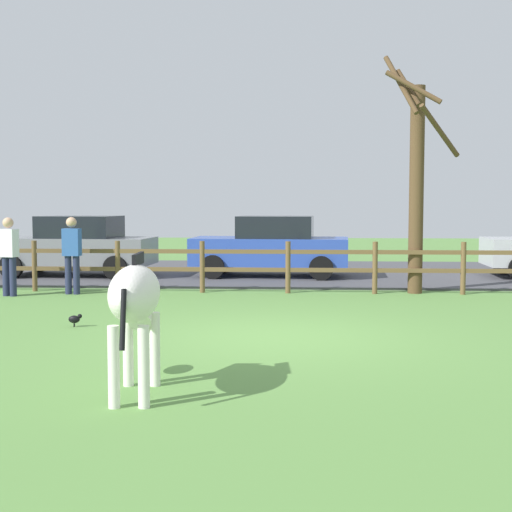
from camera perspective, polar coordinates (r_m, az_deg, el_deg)
The scene contains 10 objects.
ground_plane at distance 10.16m, azimuth 1.45°, elevation -6.59°, with size 60.00×60.00×0.00m, color #5B8C42.
parking_asphalt at distance 19.37m, azimuth 2.40°, elevation -1.36°, with size 28.00×7.40×0.05m, color #47474C.
paddock_fence at distance 15.07m, azimuth -0.91°, elevation -0.60°, with size 20.52×0.11×1.12m.
bare_tree at distance 15.32m, azimuth 12.93°, elevation 6.15°, with size 1.64×1.09×5.06m.
zebra at distance 7.10m, azimuth -9.74°, elevation -3.78°, with size 0.57×1.94×1.41m.
crow_on_grass at distance 11.29m, azimuth -14.54°, elevation -4.98°, with size 0.21×0.10×0.20m.
parked_car_grey at distance 18.79m, azimuth -14.41°, elevation 0.84°, with size 4.09×2.06×1.56m.
parked_car_blue at distance 18.09m, azimuth 1.26°, elevation 0.85°, with size 4.10×2.08×1.56m.
visitor_left_of_tree at distance 15.39m, azimuth -19.49°, elevation 0.25°, with size 0.41×0.31×1.64m.
visitor_right_of_tree at distance 15.33m, azimuth -14.77°, elevation 0.34°, with size 0.37×0.24×1.64m.
Camera 1 is at (0.34, -9.98, 1.91)m, focal length 49.10 mm.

